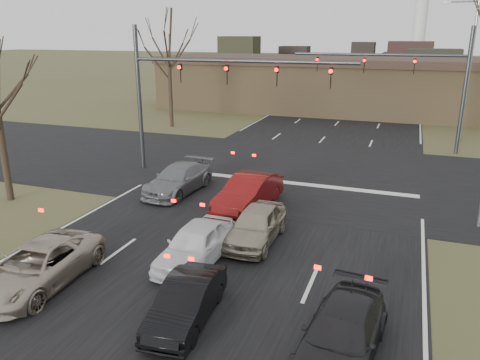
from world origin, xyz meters
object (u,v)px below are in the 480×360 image
Objects in this scene: car_charcoal_sedan at (341,335)px; car_silver_suv at (38,266)px; streetlight_right_far at (468,63)px; car_grey_ahead at (178,179)px; car_red_ahead at (249,193)px; car_black_hatch at (186,301)px; mast_arm_near at (191,82)px; mast_arm_far at (419,74)px; building at (370,86)px; car_white_sedan at (196,244)px; car_silver_ahead at (256,225)px.

car_silver_suv is at bearing -176.04° from car_charcoal_sedan.
car_grey_ahead is at bearing -128.75° from streetlight_right_far.
car_black_hatch is at bearing -75.77° from car_red_ahead.
car_charcoal_sedan reaches higher than car_black_hatch.
mast_arm_near is at bearing 133.22° from car_charcoal_sedan.
mast_arm_far is (11.41, 10.00, -0.06)m from mast_arm_near.
building is 26.14m from mast_arm_near.
streetlight_right_far is at bearing 68.08° from car_red_ahead.
mast_arm_far is at bearing 41.22° from mast_arm_near.
car_grey_ahead is (-5.23, 9.73, 0.08)m from car_black_hatch.
mast_arm_far is 25.55m from car_silver_suv.
car_white_sedan is 2.71m from car_silver_ahead.
car_white_sedan is (4.73, -9.79, -4.38)m from mast_arm_near.
building is 9.91× the size of car_charcoal_sedan.
car_silver_suv is (-13.80, -26.81, -4.93)m from streetlight_right_far.
car_silver_suv is at bearing -99.73° from building.
car_red_ahead is (-2.50, -29.29, -1.91)m from building.
car_black_hatch is 0.90× the size of car_silver_ahead.
car_grey_ahead is 4.15m from car_red_ahead.
building is at bearing 123.65° from streetlight_right_far.
car_silver_suv is 1.31× the size of car_black_hatch.
car_black_hatch is 0.78× the size of car_grey_ahead.
building is at bearing 105.58° from mast_arm_far.
mast_arm_far is 2.39× the size of car_grey_ahead.
mast_arm_far is 3.08× the size of car_black_hatch.
mast_arm_near is 17.10m from car_charcoal_sedan.
car_black_hatch is at bearing -91.95° from building.
building is 29.46m from car_red_ahead.
car_silver_ahead is (-3.99, 5.58, 0.06)m from car_charcoal_sedan.
building is at bearing 82.87° from car_black_hatch.
car_black_hatch is 0.84× the size of car_charcoal_sedan.
car_silver_ahead reaches higher than car_grey_ahead.
car_grey_ahead is at bearing -77.65° from mast_arm_near.
car_red_ahead is 3.47m from car_silver_ahead.
building is 11.73× the size of car_black_hatch.
mast_arm_near is 3.35× the size of car_black_hatch.
mast_arm_near is at bearing 106.50° from car_grey_ahead.
streetlight_right_far is 21.32m from car_red_ahead.
car_white_sedan is at bearing -83.70° from car_red_ahead.
car_charcoal_sedan is at bearing -99.32° from streetlight_right_far.
car_red_ahead reaches higher than car_charcoal_sedan.
car_silver_suv is at bearing -141.63° from car_white_sedan.
mast_arm_far reaches higher than car_silver_ahead.
car_silver_suv is at bearing -117.24° from streetlight_right_far.
car_red_ahead reaches higher than car_black_hatch.
car_charcoal_sedan is at bearing -4.57° from car_silver_suv.
car_charcoal_sedan is (10.11, -13.05, -4.45)m from mast_arm_near.
mast_arm_far reaches higher than car_red_ahead.
streetlight_right_far is at bearing 51.89° from mast_arm_far.
car_grey_ahead is (-10.70, -13.25, -4.34)m from mast_arm_far.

